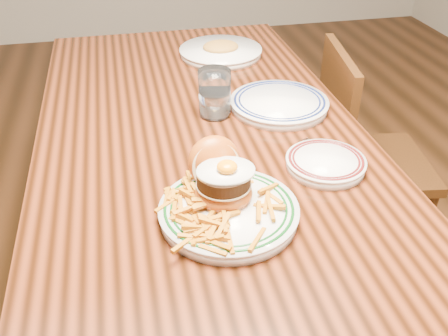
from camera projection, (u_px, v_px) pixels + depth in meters
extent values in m
plane|color=black|center=(206.00, 313.00, 1.75)|extent=(6.00, 6.00, 0.00)
cube|color=black|center=(200.00, 134.00, 1.35)|extent=(0.85, 1.60, 0.05)
cylinder|color=black|center=(86.00, 135.00, 2.09)|extent=(0.07, 0.07, 0.70)
cylinder|color=black|center=(254.00, 118.00, 2.22)|extent=(0.07, 0.07, 0.70)
cube|color=#41220D|center=(374.00, 164.00, 1.83)|extent=(0.44, 0.44, 0.04)
cube|color=#41220D|center=(335.00, 111.00, 1.70)|extent=(0.09, 0.38, 0.41)
cylinder|color=#41220D|center=(393.00, 183.00, 2.09)|extent=(0.04, 0.04, 0.37)
cylinder|color=#41220D|center=(315.00, 185.00, 2.07)|extent=(0.04, 0.04, 0.37)
cylinder|color=#41220D|center=(423.00, 235.00, 1.82)|extent=(0.04, 0.04, 0.37)
cylinder|color=#41220D|center=(334.00, 238.00, 1.80)|extent=(0.04, 0.04, 0.37)
cylinder|color=white|center=(229.00, 214.00, 1.01)|extent=(0.28, 0.28, 0.02)
cylinder|color=white|center=(229.00, 208.00, 1.00)|extent=(0.28, 0.28, 0.01)
torus|color=#0B4112|center=(229.00, 208.00, 1.00)|extent=(0.26, 0.26, 0.01)
torus|color=#0B4112|center=(229.00, 208.00, 1.00)|extent=(0.24, 0.24, 0.01)
ellipsoid|color=#AB4B16|center=(224.00, 192.00, 1.02)|extent=(0.12, 0.12, 0.05)
cylinder|color=#E2BC8D|center=(224.00, 184.00, 1.01)|extent=(0.11, 0.11, 0.00)
cylinder|color=black|center=(224.00, 178.00, 1.00)|extent=(0.11, 0.11, 0.03)
ellipsoid|color=white|center=(226.00, 171.00, 0.99)|extent=(0.12, 0.10, 0.01)
ellipsoid|color=orange|center=(227.00, 167.00, 0.98)|extent=(0.04, 0.04, 0.02)
ellipsoid|color=#AB4B16|center=(214.00, 162.00, 1.06)|extent=(0.12, 0.10, 0.13)
cylinder|color=#E2BC8D|center=(216.00, 167.00, 1.04)|extent=(0.11, 0.05, 0.10)
cylinder|color=white|center=(325.00, 165.00, 1.16)|extent=(0.18, 0.18, 0.02)
cylinder|color=white|center=(326.00, 160.00, 1.15)|extent=(0.19, 0.19, 0.01)
torus|color=#501212|center=(326.00, 159.00, 1.15)|extent=(0.18, 0.18, 0.01)
torus|color=#501212|center=(326.00, 159.00, 1.15)|extent=(0.16, 0.16, 0.01)
cube|color=silver|center=(333.00, 156.00, 1.17)|extent=(0.06, 0.11, 0.00)
cylinder|color=white|center=(279.00, 105.00, 1.42)|extent=(0.27, 0.27, 0.02)
cylinder|color=white|center=(279.00, 101.00, 1.41)|extent=(0.28, 0.28, 0.01)
torus|color=#0F1A4E|center=(279.00, 100.00, 1.41)|extent=(0.26, 0.26, 0.01)
torus|color=#0F1A4E|center=(279.00, 100.00, 1.41)|extent=(0.23, 0.23, 0.01)
cylinder|color=white|center=(215.00, 93.00, 1.35)|extent=(0.09, 0.09, 0.13)
cylinder|color=silver|center=(215.00, 103.00, 1.37)|extent=(0.07, 0.07, 0.06)
cylinder|color=white|center=(221.00, 53.00, 1.76)|extent=(0.28, 0.28, 0.02)
cylinder|color=white|center=(221.00, 49.00, 1.75)|extent=(0.29, 0.29, 0.01)
ellipsoid|color=#B27332|center=(221.00, 47.00, 1.74)|extent=(0.13, 0.11, 0.04)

